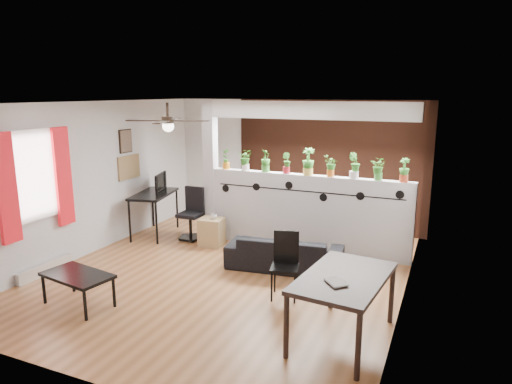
% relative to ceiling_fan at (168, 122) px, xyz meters
% --- Properties ---
extents(room_shell, '(6.30, 7.10, 2.90)m').
position_rel_ceiling_fan_xyz_m(room_shell, '(0.80, 0.30, -1.01)').
color(room_shell, brown).
rests_on(room_shell, ground).
extents(partition_wall, '(3.60, 0.18, 1.35)m').
position_rel_ceiling_fan_xyz_m(partition_wall, '(1.60, 1.80, -1.64)').
color(partition_wall, '#BCBCC1').
rests_on(partition_wall, ground).
extents(ceiling_header, '(3.60, 0.18, 0.30)m').
position_rel_ceiling_fan_xyz_m(ceiling_header, '(1.60, 1.80, 0.14)').
color(ceiling_header, white).
rests_on(ceiling_header, room_shell).
extents(pier_column, '(0.22, 0.20, 2.60)m').
position_rel_ceiling_fan_xyz_m(pier_column, '(-0.31, 1.80, -1.01)').
color(pier_column, '#BCBCC1').
rests_on(pier_column, ground).
extents(brick_panel, '(3.90, 0.05, 2.60)m').
position_rel_ceiling_fan_xyz_m(brick_panel, '(1.60, 3.27, -1.01)').
color(brick_panel, brown).
rests_on(brick_panel, ground).
extents(vine_decal, '(3.31, 0.01, 0.30)m').
position_rel_ceiling_fan_xyz_m(vine_decal, '(1.60, 1.70, -1.23)').
color(vine_decal, black).
rests_on(vine_decal, partition_wall).
extents(window_assembly, '(0.09, 1.30, 1.55)m').
position_rel_ceiling_fan_xyz_m(window_assembly, '(-1.76, -0.90, -0.81)').
color(window_assembly, white).
rests_on(window_assembly, room_shell).
extents(baseboard_heater, '(0.08, 1.00, 0.18)m').
position_rel_ceiling_fan_xyz_m(baseboard_heater, '(-1.74, -0.90, -2.22)').
color(baseboard_heater, beige).
rests_on(baseboard_heater, ground).
extents(corkboard, '(0.03, 0.60, 0.45)m').
position_rel_ceiling_fan_xyz_m(corkboard, '(-1.78, 1.25, -0.96)').
color(corkboard, olive).
rests_on(corkboard, room_shell).
extents(framed_art, '(0.03, 0.34, 0.44)m').
position_rel_ceiling_fan_xyz_m(framed_art, '(-1.78, 1.20, -0.46)').
color(framed_art, '#8C7259').
rests_on(framed_art, room_shell).
extents(ceiling_fan, '(1.19, 1.19, 0.43)m').
position_rel_ceiling_fan_xyz_m(ceiling_fan, '(0.00, 0.00, 0.00)').
color(ceiling_fan, black).
rests_on(ceiling_fan, room_shell).
extents(potted_plant_0, '(0.23, 0.24, 0.39)m').
position_rel_ceiling_fan_xyz_m(potted_plant_0, '(0.02, 1.80, -0.76)').
color(potted_plant_0, orange).
rests_on(potted_plant_0, partition_wall).
extents(potted_plant_1, '(0.23, 0.20, 0.38)m').
position_rel_ceiling_fan_xyz_m(potted_plant_1, '(0.41, 1.80, -0.76)').
color(potted_plant_1, white).
rests_on(potted_plant_1, partition_wall).
extents(potted_plant_2, '(0.26, 0.25, 0.40)m').
position_rel_ceiling_fan_xyz_m(potted_plant_2, '(0.81, 1.80, -0.75)').
color(potted_plant_2, '#3F8B32').
rests_on(potted_plant_2, partition_wall).
extents(potted_plant_3, '(0.21, 0.19, 0.37)m').
position_rel_ceiling_fan_xyz_m(potted_plant_3, '(1.21, 1.80, -0.77)').
color(potted_plant_3, red).
rests_on(potted_plant_3, partition_wall).
extents(potted_plant_4, '(0.26, 0.22, 0.47)m').
position_rel_ceiling_fan_xyz_m(potted_plant_4, '(1.60, 1.80, -0.72)').
color(potted_plant_4, gold).
rests_on(potted_plant_4, partition_wall).
extents(potted_plant_5, '(0.20, 0.21, 0.36)m').
position_rel_ceiling_fan_xyz_m(potted_plant_5, '(2.00, 1.80, -0.77)').
color(potted_plant_5, '#D26318').
rests_on(potted_plant_5, partition_wall).
extents(potted_plant_6, '(0.24, 0.20, 0.43)m').
position_rel_ceiling_fan_xyz_m(potted_plant_6, '(2.39, 1.80, -0.74)').
color(potted_plant_6, white).
rests_on(potted_plant_6, partition_wall).
extents(potted_plant_7, '(0.22, 0.19, 0.38)m').
position_rel_ceiling_fan_xyz_m(potted_plant_7, '(2.79, 1.80, -0.76)').
color(potted_plant_7, '#3E8F34').
rests_on(potted_plant_7, partition_wall).
extents(potted_plant_8, '(0.21, 0.17, 0.39)m').
position_rel_ceiling_fan_xyz_m(potted_plant_8, '(3.18, 1.80, -0.76)').
color(potted_plant_8, '#B83C1D').
rests_on(potted_plant_8, partition_wall).
extents(sofa, '(1.80, 0.90, 0.51)m').
position_rel_ceiling_fan_xyz_m(sofa, '(1.54, 0.82, -2.06)').
color(sofa, black).
rests_on(sofa, ground).
extents(cube_shelf, '(0.45, 0.41, 0.51)m').
position_rel_ceiling_fan_xyz_m(cube_shelf, '(-0.05, 1.32, -2.06)').
color(cube_shelf, '#A38556').
rests_on(cube_shelf, ground).
extents(cup, '(0.15, 0.15, 0.09)m').
position_rel_ceiling_fan_xyz_m(cup, '(-0.00, 1.32, -1.76)').
color(cup, gray).
rests_on(cup, cube_shelf).
extents(computer_desk, '(0.85, 1.27, 0.84)m').
position_rel_ceiling_fan_xyz_m(computer_desk, '(-1.39, 1.45, -1.55)').
color(computer_desk, black).
rests_on(computer_desk, ground).
extents(monitor, '(0.35, 0.16, 0.20)m').
position_rel_ceiling_fan_xyz_m(monitor, '(-1.39, 1.60, -1.37)').
color(monitor, black).
rests_on(monitor, computer_desk).
extents(office_chair, '(0.51, 0.51, 0.97)m').
position_rel_ceiling_fan_xyz_m(office_chair, '(-0.58, 1.52, -1.89)').
color(office_chair, black).
rests_on(office_chair, ground).
extents(dining_table, '(1.00, 1.48, 0.76)m').
position_rel_ceiling_fan_xyz_m(dining_table, '(2.87, -0.94, -1.63)').
color(dining_table, black).
rests_on(dining_table, ground).
extents(book, '(0.30, 0.30, 0.02)m').
position_rel_ceiling_fan_xyz_m(book, '(2.77, -1.24, -1.54)').
color(book, gray).
rests_on(book, dining_table).
extents(folding_chair, '(0.44, 0.44, 0.90)m').
position_rel_ceiling_fan_xyz_m(folding_chair, '(1.89, -0.11, -1.78)').
color(folding_chair, black).
rests_on(folding_chair, ground).
extents(coffee_table, '(1.01, 0.67, 0.44)m').
position_rel_ceiling_fan_xyz_m(coffee_table, '(-0.49, -1.48, -1.92)').
color(coffee_table, black).
rests_on(coffee_table, ground).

